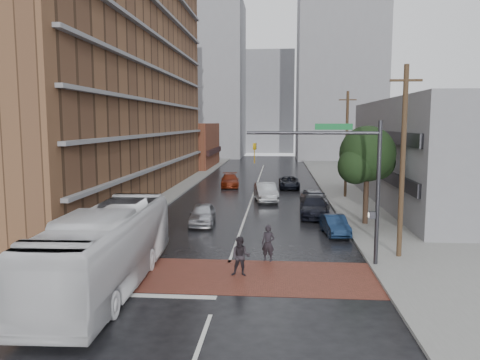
# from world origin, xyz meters

# --- Properties ---
(ground) EXTENTS (160.00, 160.00, 0.00)m
(ground) POSITION_xyz_m (0.00, 0.00, 0.00)
(ground) COLOR black
(ground) RESTS_ON ground
(crosswalk) EXTENTS (14.00, 5.00, 0.02)m
(crosswalk) POSITION_xyz_m (0.00, 0.50, 0.01)
(crosswalk) COLOR brown
(crosswalk) RESTS_ON ground
(sidewalk_west) EXTENTS (9.00, 90.00, 0.15)m
(sidewalk_west) POSITION_xyz_m (-11.50, 25.00, 0.07)
(sidewalk_west) COLOR gray
(sidewalk_west) RESTS_ON ground
(sidewalk_east) EXTENTS (9.00, 90.00, 0.15)m
(sidewalk_east) POSITION_xyz_m (11.50, 25.00, 0.07)
(sidewalk_east) COLOR gray
(sidewalk_east) RESTS_ON ground
(apartment_block) EXTENTS (10.00, 44.00, 28.00)m
(apartment_block) POSITION_xyz_m (-14.00, 24.00, 14.00)
(apartment_block) COLOR brown
(apartment_block) RESTS_ON ground
(storefront_west) EXTENTS (8.00, 16.00, 7.00)m
(storefront_west) POSITION_xyz_m (-12.00, 54.00, 3.50)
(storefront_west) COLOR brown
(storefront_west) RESTS_ON ground
(building_east) EXTENTS (11.00, 26.00, 9.00)m
(building_east) POSITION_xyz_m (16.50, 20.00, 4.50)
(building_east) COLOR gray
(building_east) RESTS_ON ground
(distant_tower_west) EXTENTS (18.00, 16.00, 32.00)m
(distant_tower_west) POSITION_xyz_m (-14.00, 78.00, 16.00)
(distant_tower_west) COLOR gray
(distant_tower_west) RESTS_ON ground
(distant_tower_east) EXTENTS (16.00, 14.00, 36.00)m
(distant_tower_east) POSITION_xyz_m (14.00, 72.00, 18.00)
(distant_tower_east) COLOR gray
(distant_tower_east) RESTS_ON ground
(distant_tower_center) EXTENTS (12.00, 10.00, 24.00)m
(distant_tower_center) POSITION_xyz_m (0.00, 95.00, 12.00)
(distant_tower_center) COLOR gray
(distant_tower_center) RESTS_ON ground
(street_tree) EXTENTS (4.20, 4.10, 6.90)m
(street_tree) POSITION_xyz_m (8.52, 12.03, 4.73)
(street_tree) COLOR #332319
(street_tree) RESTS_ON ground
(signal_mast) EXTENTS (6.50, 0.30, 7.20)m
(signal_mast) POSITION_xyz_m (5.85, 2.50, 4.73)
(signal_mast) COLOR #2D2D33
(signal_mast) RESTS_ON ground
(utility_pole_near) EXTENTS (1.60, 0.26, 10.00)m
(utility_pole_near) POSITION_xyz_m (8.80, 4.00, 5.14)
(utility_pole_near) COLOR #473321
(utility_pole_near) RESTS_ON ground
(utility_pole_far) EXTENTS (1.60, 0.26, 10.00)m
(utility_pole_far) POSITION_xyz_m (8.80, 24.00, 5.14)
(utility_pole_far) COLOR #473321
(utility_pole_far) RESTS_ON ground
(transit_bus) EXTENTS (3.31, 12.43, 3.44)m
(transit_bus) POSITION_xyz_m (-4.88, -1.44, 1.72)
(transit_bus) COLOR silver
(transit_bus) RESTS_ON ground
(pedestrian_a) EXTENTS (0.78, 0.62, 1.88)m
(pedestrian_a) POSITION_xyz_m (1.97, 3.00, 0.94)
(pedestrian_a) COLOR black
(pedestrian_a) RESTS_ON ground
(pedestrian_b) EXTENTS (0.94, 0.75, 1.86)m
(pedestrian_b) POSITION_xyz_m (0.76, 0.54, 0.93)
(pedestrian_b) COLOR #262025
(pedestrian_b) RESTS_ON ground
(car_travel_a) EXTENTS (2.00, 4.39, 1.46)m
(car_travel_a) POSITION_xyz_m (-2.82, 11.45, 0.73)
(car_travel_a) COLOR #B1B3BA
(car_travel_a) RESTS_ON ground
(car_travel_b) EXTENTS (2.51, 5.29, 1.67)m
(car_travel_b) POSITION_xyz_m (1.34, 21.50, 0.84)
(car_travel_b) COLOR #B6BABF
(car_travel_b) RESTS_ON ground
(car_travel_c) EXTENTS (2.45, 5.02, 1.41)m
(car_travel_c) POSITION_xyz_m (-2.92, 30.96, 0.70)
(car_travel_c) COLOR maroon
(car_travel_c) RESTS_ON ground
(suv_travel) EXTENTS (2.26, 4.72, 1.30)m
(suv_travel) POSITION_xyz_m (3.64, 30.12, 0.65)
(suv_travel) COLOR black
(suv_travel) RESTS_ON ground
(car_parked_near) EXTENTS (1.73, 3.85, 1.23)m
(car_parked_near) POSITION_xyz_m (6.09, 9.16, 0.61)
(car_parked_near) COLOR #122442
(car_parked_near) RESTS_ON ground
(car_parked_mid) EXTENTS (2.38, 5.28, 1.50)m
(car_parked_mid) POSITION_xyz_m (5.20, 14.96, 0.75)
(car_parked_mid) COLOR black
(car_parked_mid) RESTS_ON ground
(car_parked_far) EXTENTS (2.52, 4.80, 1.56)m
(car_parked_far) POSITION_xyz_m (5.49, 18.96, 0.78)
(car_parked_far) COLOR #98999F
(car_parked_far) RESTS_ON ground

